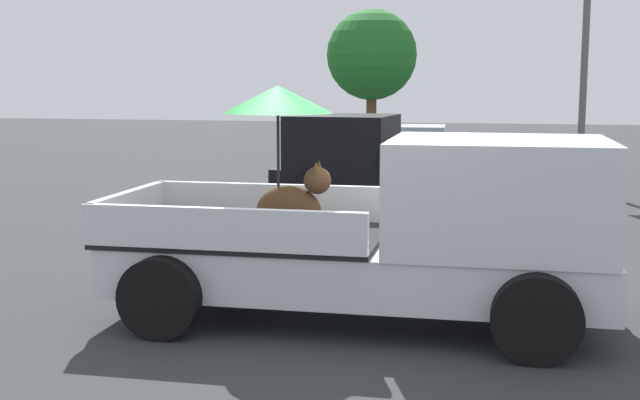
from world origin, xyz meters
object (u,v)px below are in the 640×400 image
Objects in this scene: pickup_truck_red at (393,165)px; pickup_truck_main at (402,230)px; motel_sign at (586,23)px; parked_sedan_near at (400,149)px.

pickup_truck_main is at bearing 102.52° from pickup_truck_red.
motel_sign reaches higher than pickup_truck_main.
pickup_truck_main is 0.96× the size of motel_sign.
pickup_truck_main is at bearing -103.61° from motel_sign.
pickup_truck_main is 12.04m from motel_sign.
parked_sedan_near is (-0.48, 5.22, -0.13)m from pickup_truck_red.
pickup_truck_main is 12.64m from parked_sedan_near.
parked_sedan_near is at bearing 164.78° from motel_sign.
pickup_truck_red is (-1.01, 7.33, -0.09)m from pickup_truck_main.
pickup_truck_red is 0.93× the size of motel_sign.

